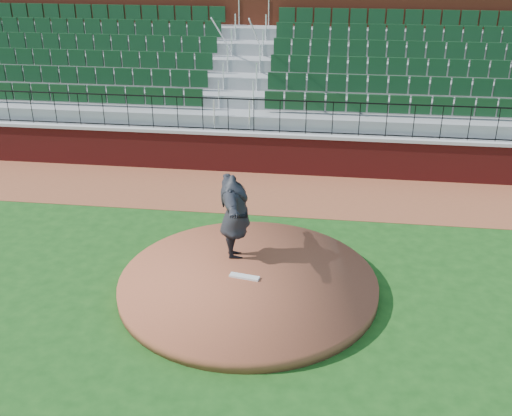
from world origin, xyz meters
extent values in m
plane|color=#154012|center=(0.00, 0.00, 0.00)|extent=(90.00, 90.00, 0.00)
cube|color=brown|center=(0.00, 5.40, 0.01)|extent=(34.00, 3.20, 0.01)
cube|color=maroon|center=(0.00, 7.00, 0.60)|extent=(34.00, 0.35, 1.20)
cube|color=#B7B7B7|center=(0.00, 7.00, 1.25)|extent=(34.00, 0.45, 0.10)
cube|color=maroon|center=(0.00, 12.52, 2.75)|extent=(34.00, 0.50, 5.50)
cylinder|color=brown|center=(0.00, 0.22, 0.12)|extent=(5.44, 5.44, 0.25)
cube|color=silver|center=(-0.08, 0.25, 0.27)|extent=(0.66, 0.27, 0.04)
imported|color=black|center=(-0.42, 1.14, 1.23)|extent=(1.21, 2.51, 1.97)
camera|label=1|loc=(1.59, -10.56, 6.95)|focal=42.34mm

